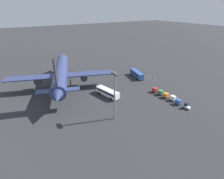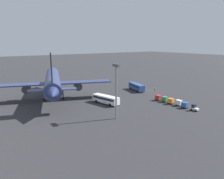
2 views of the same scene
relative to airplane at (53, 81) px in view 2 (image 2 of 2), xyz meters
The scene contains 12 objects.
ground_plane 45.11m from the airplane, 105.51° to the right, with size 600.00×600.00×0.00m, color #2D2D30.
airplane is the anchor object (origin of this frame).
shuttle_bus_near 38.12m from the airplane, 101.26° to the right, with size 11.42×5.33×3.21m.
shuttle_bus_far 22.65m from the airplane, 143.17° to the right, with size 11.60×5.19×3.00m.
baggage_tug 52.92m from the airplane, 141.79° to the right, with size 2.41×1.64×2.10m.
worker_person 45.36m from the airplane, 107.20° to the right, with size 0.38×0.38×1.74m.
cargo_cart_blue 49.96m from the airplane, 139.41° to the right, with size 2.18×1.90×2.06m.
cargo_cart_white 48.15m from the airplane, 136.41° to the right, with size 2.18×1.90×2.06m.
cargo_cart_orange 45.60m from the airplane, 134.25° to the right, with size 2.18×1.90×2.06m.
cargo_cart_green 43.70m from the airplane, 131.15° to the right, with size 2.18×1.90×2.06m.
cargo_cart_red 41.53m from the airplane, 128.23° to the right, with size 2.18×1.90×2.06m.
light_pole 33.50m from the airplane, 168.07° to the right, with size 2.80×0.70×16.12m.
Camera 2 is at (-70.03, 72.01, 22.20)m, focal length 35.00 mm.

